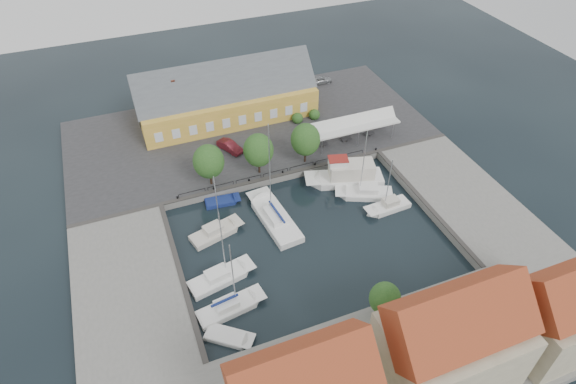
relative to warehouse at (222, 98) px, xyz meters
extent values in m
plane|color=black|center=(2.60, -28.36, -4.43)|extent=(140.00, 140.00, 0.00)
cube|color=#2D2D30|center=(2.60, -5.36, -3.93)|extent=(56.00, 26.00, 1.00)
cube|color=slate|center=(-19.40, -30.36, -3.93)|extent=(12.00, 24.00, 1.00)
cube|color=slate|center=(24.60, -30.36, -3.93)|extent=(12.00, 24.00, 1.00)
cube|color=slate|center=(2.60, -49.36, -3.93)|extent=(56.00, 14.00, 1.00)
cube|color=#383533|center=(2.60, -18.06, -3.37)|extent=(56.00, 0.60, 0.12)
cube|color=#383533|center=(-13.70, -30.36, -3.37)|extent=(0.60, 24.00, 0.12)
cube|color=#383533|center=(18.90, -30.36, -3.37)|extent=(0.60, 24.00, 0.12)
cylinder|color=black|center=(-11.40, -17.76, -3.23)|extent=(0.24, 0.24, 0.40)
cylinder|color=black|center=(-6.40, -17.76, -3.23)|extent=(0.24, 0.24, 0.40)
cylinder|color=black|center=(-1.40, -17.76, -3.23)|extent=(0.24, 0.24, 0.40)
cylinder|color=black|center=(3.60, -17.76, -3.23)|extent=(0.24, 0.24, 0.40)
cylinder|color=black|center=(8.60, -17.76, -3.23)|extent=(0.24, 0.24, 0.40)
cylinder|color=black|center=(13.60, -17.76, -3.23)|extent=(0.24, 0.24, 0.40)
cylinder|color=black|center=(18.60, -17.76, -3.23)|extent=(0.24, 0.24, 0.40)
cube|color=gold|center=(0.60, -0.36, -1.18)|extent=(28.00, 10.00, 4.50)
cube|color=#474C51|center=(0.60, -0.36, 2.32)|extent=(28.56, 7.60, 7.60)
cube|color=gold|center=(-9.40, 5.64, -1.68)|extent=(6.00, 6.00, 3.50)
cube|color=brown|center=(-7.40, -0.36, 4.17)|extent=(0.60, 0.60, 1.20)
cube|color=silver|center=(16.60, -13.86, -0.73)|extent=(14.00, 4.00, 0.25)
cylinder|color=silver|center=(10.60, -15.66, -2.08)|extent=(0.10, 0.10, 2.70)
cylinder|color=silver|center=(10.60, -12.06, -2.08)|extent=(0.10, 0.10, 2.70)
cylinder|color=silver|center=(16.60, -15.66, -2.08)|extent=(0.10, 0.10, 2.70)
cylinder|color=silver|center=(16.60, -12.06, -2.08)|extent=(0.10, 0.10, 2.70)
cylinder|color=silver|center=(22.60, -15.66, -2.08)|extent=(0.10, 0.10, 2.70)
cylinder|color=silver|center=(22.60, -12.06, -2.08)|extent=(0.10, 0.10, 2.70)
cylinder|color=black|center=(-6.40, -16.36, -2.38)|extent=(0.30, 0.30, 2.10)
ellipsoid|color=#1A4A1A|center=(-6.40, -16.36, 0.46)|extent=(4.20, 4.20, 4.83)
cylinder|color=black|center=(0.60, -16.36, -2.38)|extent=(0.30, 0.30, 2.10)
ellipsoid|color=#1A4A1A|center=(0.60, -16.36, 0.46)|extent=(4.20, 4.20, 4.83)
cylinder|color=black|center=(7.60, -16.36, -2.38)|extent=(0.30, 0.30, 2.10)
ellipsoid|color=#1A4A1A|center=(7.60, -16.36, 0.46)|extent=(4.20, 4.20, 4.83)
imported|color=#969A9D|center=(19.40, 4.31, -2.70)|extent=(4.29, 1.79, 1.45)
imported|color=maroon|center=(-1.80, -9.70, -2.70)|extent=(3.39, 4.64, 1.46)
cube|color=white|center=(-0.37, -26.09, -4.28)|extent=(4.18, 9.14, 1.50)
cube|color=white|center=(-0.48, -24.98, -3.49)|extent=(4.22, 10.89, 0.08)
cube|color=white|center=(-0.39, -25.86, -3.03)|extent=(2.60, 3.75, 0.90)
cylinder|color=silver|center=(-0.55, -24.32, 3.11)|extent=(0.12, 0.12, 13.28)
cube|color=navy|center=(-0.37, -26.09, -2.28)|extent=(0.66, 4.43, 0.22)
cube|color=white|center=(12.33, -21.83, -4.33)|extent=(9.54, 5.71, 1.80)
cube|color=white|center=(11.25, -21.52, -3.39)|extent=(11.23, 6.08, 0.08)
cube|color=beige|center=(12.33, -21.83, -2.33)|extent=(6.71, 4.45, 2.20)
cube|color=white|center=(10.39, -21.28, -0.93)|extent=(2.88, 2.46, 1.20)
cube|color=maroon|center=(10.39, -21.28, -0.28)|extent=(3.12, 2.62, 0.10)
cube|color=white|center=(13.29, -25.46, -4.38)|extent=(6.92, 5.07, 1.30)
cube|color=white|center=(12.56, -25.13, -3.69)|extent=(8.04, 5.50, 0.08)
cube|color=white|center=(13.14, -25.40, -3.23)|extent=(3.08, 2.72, 0.90)
cylinder|color=silver|center=(12.12, -24.94, 1.26)|extent=(0.12, 0.12, 9.97)
cube|color=white|center=(14.76, -28.77, -4.38)|extent=(5.26, 2.44, 1.30)
cube|color=white|center=(14.12, -28.81, -3.69)|extent=(6.28, 2.42, 0.08)
cube|color=beige|center=(14.63, -28.78, -3.23)|extent=(2.14, 1.57, 0.90)
cylinder|color=silver|center=(13.73, -28.83, 0.13)|extent=(0.12, 0.12, 7.71)
cube|color=beige|center=(-8.61, -25.16, -4.38)|extent=(6.01, 3.79, 1.30)
cube|color=beige|center=(-7.93, -24.97, -3.69)|extent=(7.06, 3.99, 0.08)
cube|color=beige|center=(-8.47, -25.12, -3.23)|extent=(2.58, 2.17, 0.90)
cylinder|color=silver|center=(-7.53, -24.86, 0.45)|extent=(0.12, 0.12, 8.36)
cube|color=white|center=(-10.03, -32.31, -4.38)|extent=(6.74, 3.80, 1.30)
cube|color=white|center=(-9.25, -32.15, -3.69)|extent=(7.97, 3.95, 0.08)
cube|color=white|center=(-9.88, -32.28, -3.23)|extent=(2.84, 2.23, 0.90)
cylinder|color=silver|center=(-8.79, -32.06, 0.99)|extent=(0.12, 0.12, 9.43)
cube|color=white|center=(-10.16, -36.62, -4.38)|extent=(6.48, 3.27, 1.30)
cube|color=white|center=(-9.40, -36.50, -3.69)|extent=(7.69, 3.36, 0.08)
cube|color=white|center=(-10.01, -36.60, -3.23)|extent=(2.69, 1.96, 0.90)
cylinder|color=silver|center=(-8.94, -36.43, 0.83)|extent=(0.12, 0.12, 9.11)
cube|color=navy|center=(-10.16, -36.62, -2.48)|extent=(3.10, 0.68, 0.22)
cube|color=white|center=(-11.06, -39.66, -4.38)|extent=(4.51, 4.11, 0.90)
cube|color=white|center=(-10.65, -39.98, -3.89)|extent=(5.12, 4.56, 0.08)
cube|color=navy|center=(-6.18, -19.49, -4.38)|extent=(4.00, 2.26, 0.80)
cube|color=navy|center=(-5.70, -19.53, -3.94)|extent=(4.76, 2.25, 0.08)
cube|color=#973B20|center=(-7.40, -51.36, 4.82)|extent=(11.33, 6.50, 6.50)
cube|color=brown|center=(-10.15, -51.36, 6.47)|extent=(0.70, 0.70, 1.00)
cube|color=brown|center=(-5.20, -51.36, 6.37)|extent=(0.60, 0.60, 0.80)
cube|color=beige|center=(6.60, -51.36, 0.32)|extent=(12.00, 8.00, 7.50)
cube|color=#973B20|center=(6.60, -51.36, 5.32)|extent=(12.36, 6.50, 6.50)
cube|color=brown|center=(3.60, -51.36, 6.97)|extent=(0.70, 0.70, 1.00)
cube|color=brown|center=(9.00, -51.36, 6.87)|extent=(0.60, 0.60, 0.80)
cube|color=beige|center=(18.60, -52.36, -0.18)|extent=(9.00, 7.00, 6.50)
cube|color=brown|center=(16.35, -52.36, 5.97)|extent=(0.70, 0.70, 1.00)
camera|label=1|loc=(-15.14, -67.61, 39.26)|focal=30.00mm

